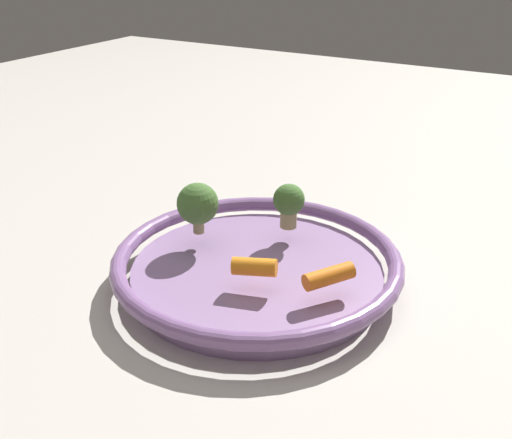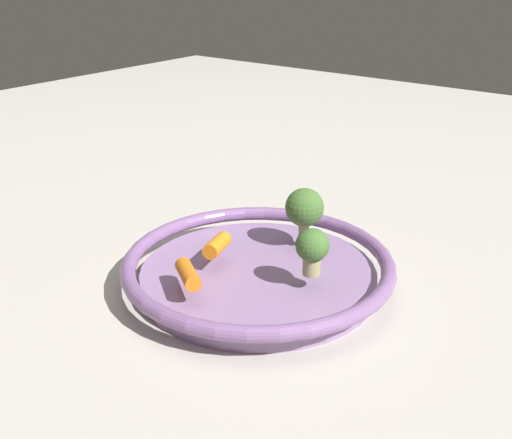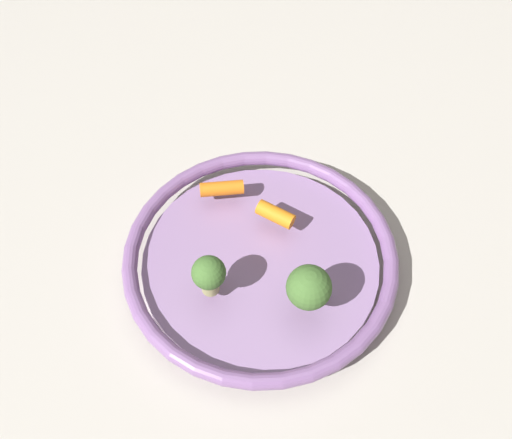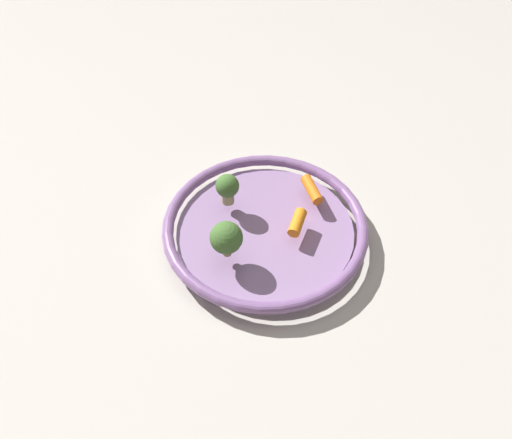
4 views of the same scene
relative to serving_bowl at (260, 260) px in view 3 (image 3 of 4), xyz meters
name	(u,v)px [view 3 (image 3 of 4)]	position (x,y,z in m)	size (l,w,h in m)	color
ground_plane	(260,269)	(0.00, 0.00, -0.02)	(2.49, 2.49, 0.00)	#B7B2A8
serving_bowl	(260,260)	(0.00, 0.00, 0.00)	(0.31, 0.31, 0.04)	#8E709E
baby_carrot_back	(222,188)	(0.02, 0.09, 0.03)	(0.02, 0.02, 0.05)	orange
baby_carrot_center	(275,214)	(0.04, 0.02, 0.03)	(0.02, 0.02, 0.04)	orange
broccoli_floret_small	(210,276)	(-0.07, 0.00, 0.05)	(0.04, 0.04, 0.05)	tan
broccoli_floret_edge	(309,288)	(-0.01, -0.08, 0.05)	(0.05, 0.05, 0.06)	tan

